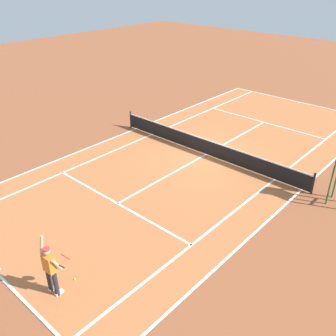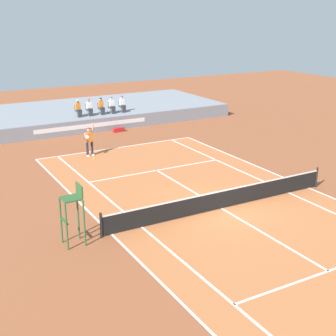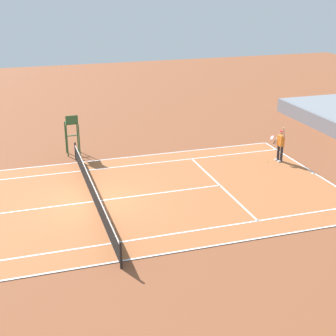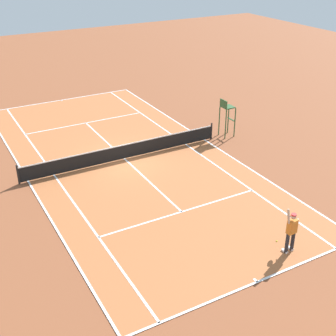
{
  "view_description": "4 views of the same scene",
  "coord_description": "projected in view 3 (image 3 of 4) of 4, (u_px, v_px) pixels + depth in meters",
  "views": [
    {
      "loc": [
        -10.61,
        14.98,
        9.12
      ],
      "look_at": [
        -0.69,
        3.87,
        1.0
      ],
      "focal_mm": 39.85,
      "sensor_mm": 36.0,
      "label": 1
    },
    {
      "loc": [
        -12.19,
        -16.58,
        8.73
      ],
      "look_at": [
        -0.69,
        3.87,
        1.0
      ],
      "focal_mm": 51.3,
      "sensor_mm": 36.0,
      "label": 2
    },
    {
      "loc": [
        21.05,
        -3.04,
        9.76
      ],
      "look_at": [
        -0.69,
        3.87,
        1.0
      ],
      "focal_mm": 52.87,
      "sensor_mm": 36.0,
      "label": 3
    },
    {
      "loc": [
        9.28,
        21.75,
        11.5
      ],
      "look_at": [
        -0.69,
        3.87,
        1.0
      ],
      "focal_mm": 48.94,
      "sensor_mm": 36.0,
      "label": 4
    }
  ],
  "objects": [
    {
      "name": "net",
      "position": [
        93.0,
        192.0,
        22.9
      ],
      "size": [
        11.98,
        0.1,
        1.07
      ],
      "color": "black",
      "rests_on": "ground"
    },
    {
      "name": "umpire_chair",
      "position": [
        72.0,
        129.0,
        28.79
      ],
      "size": [
        0.77,
        0.77,
        2.44
      ],
      "color": "#2D562D",
      "rests_on": "ground"
    },
    {
      "name": "tennis_player",
      "position": [
        280.0,
        145.0,
        27.89
      ],
      "size": [
        0.76,
        0.66,
        2.08
      ],
      "color": "#232328",
      "rests_on": "ground"
    },
    {
      "name": "court",
      "position": [
        94.0,
        202.0,
        23.09
      ],
      "size": [
        11.08,
        23.88,
        0.03
      ],
      "color": "#B76638",
      "rests_on": "ground"
    },
    {
      "name": "ground_plane",
      "position": [
        94.0,
        202.0,
        23.09
      ],
      "size": [
        80.0,
        80.0,
        0.0
      ],
      "primitive_type": "plane",
      "color": "brown"
    },
    {
      "name": "tennis_ball",
      "position": [
        267.0,
        162.0,
        28.05
      ],
      "size": [
        0.07,
        0.07,
        0.07
      ],
      "primitive_type": "sphere",
      "color": "#D1E533",
      "rests_on": "ground"
    }
  ]
}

